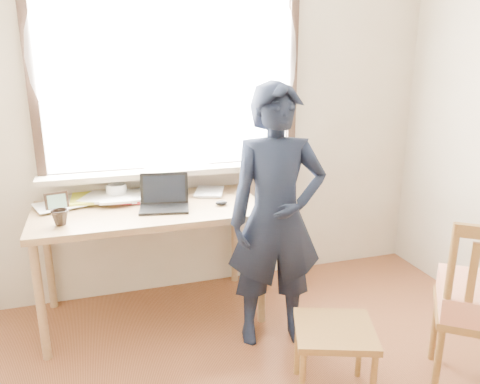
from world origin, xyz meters
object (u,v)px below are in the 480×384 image
object	(u,v)px
desk	(150,219)
laptop	(164,200)
work_chair	(334,338)
mug_dark	(60,217)
mug_white	(117,192)
person	(276,218)

from	to	relation	value
desk	laptop	world-z (taller)	laptop
desk	work_chair	world-z (taller)	desk
laptop	mug_dark	distance (m)	0.63
mug_white	mug_dark	bearing A→B (deg)	-130.05
laptop	mug_white	size ratio (longest dim) A/B	2.52
laptop	mug_white	world-z (taller)	laptop
desk	person	bearing A→B (deg)	-35.55
desk	mug_white	world-z (taller)	mug_white
desk	person	world-z (taller)	person
laptop	person	world-z (taller)	person
desk	mug_dark	size ratio (longest dim) A/B	14.74
mug_white	work_chair	world-z (taller)	mug_white
mug_dark	person	distance (m)	1.25
work_chair	person	size ratio (longest dim) A/B	0.31
mug_dark	person	world-z (taller)	person
mug_dark	person	bearing A→B (deg)	-14.57
desk	person	size ratio (longest dim) A/B	0.91
laptop	person	xyz separation A→B (m)	(0.59, -0.45, -0.03)
laptop	person	distance (m)	0.74
work_chair	person	world-z (taller)	person
mug_white	work_chair	xyz separation A→B (m)	(0.96, -1.31, -0.49)
laptop	mug_white	distance (m)	0.39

